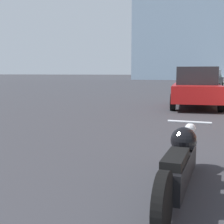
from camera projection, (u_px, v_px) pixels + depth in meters
The scene contains 5 objects.
motorcycle at pixel (180, 163), 3.75m from camera, with size 0.62×2.62×0.77m.
parked_car_red at pixel (196, 88), 12.92m from camera, with size 2.22×4.38×1.68m.
parked_car_black at pixel (211, 80), 25.36m from camera, with size 2.10×4.64×1.65m.
parked_car_green at pixel (212, 77), 37.40m from camera, with size 2.32×4.74×1.77m.
parked_car_blue at pixel (212, 76), 50.09m from camera, with size 1.87×4.46×1.65m.
Camera 1 is at (3.47, 1.03, 1.45)m, focal length 50.00 mm.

